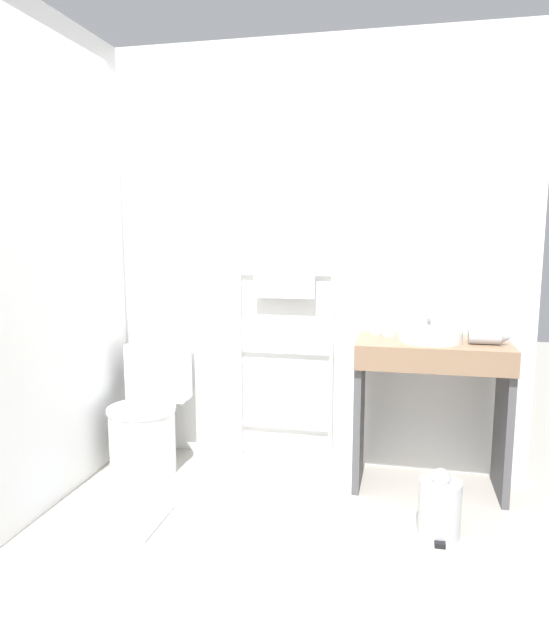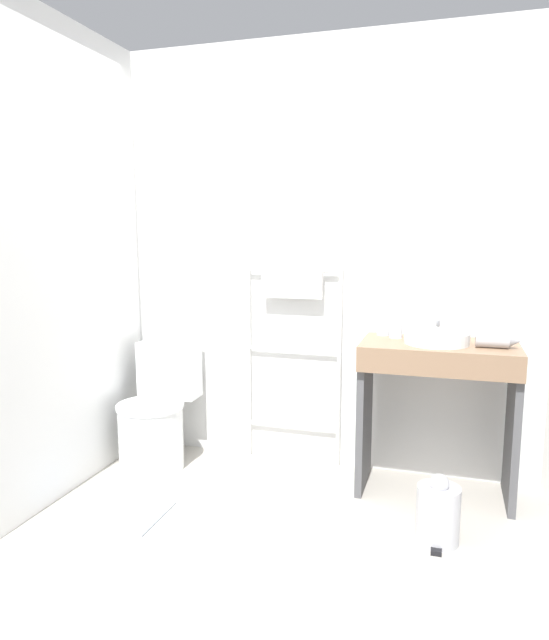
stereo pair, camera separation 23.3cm
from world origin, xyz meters
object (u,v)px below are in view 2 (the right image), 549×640
toilet (156,417)px  trash_bin (438,513)px  sink_basin (437,337)px  towel_radiator (293,320)px  cup_near_wall (383,328)px  hair_dryer (495,340)px  cup_near_edge (396,331)px

toilet → trash_bin: (1.73, -0.45, -0.16)m
toilet → sink_basin: size_ratio=2.20×
towel_radiator → cup_near_wall: 0.57m
trash_bin → sink_basin: bearing=95.4°
trash_bin → hair_dryer: bearing=63.9°
cup_near_wall → towel_radiator: bearing=176.1°
towel_radiator → hair_dryer: size_ratio=5.81×
sink_basin → trash_bin: (0.05, -0.52, -0.75)m
hair_dryer → cup_near_edge: bearing=166.3°
cup_near_wall → trash_bin: (0.36, -0.69, -0.76)m
cup_near_edge → trash_bin: 1.03m
towel_radiator → sink_basin: 0.90m
cup_near_edge → hair_dryer: (0.52, -0.13, -0.00)m
cup_near_wall → trash_bin: 1.09m
cup_near_wall → toilet: bearing=-169.8°
toilet → cup_near_wall: 1.52m
towel_radiator → hair_dryer: 1.19m
cup_near_edge → sink_basin: bearing=-25.0°
towel_radiator → cup_near_edge: (0.64, -0.10, -0.02)m
hair_dryer → trash_bin: hair_dryer is taller
cup_near_wall → cup_near_edge: same height
cup_near_wall → cup_near_edge: 0.10m
sink_basin → cup_near_edge: size_ratio=4.15×
hair_dryer → sink_basin: bearing=176.0°
towel_radiator → hair_dryer: bearing=-11.2°
cup_near_wall → hair_dryer: 0.63m
sink_basin → cup_near_edge: (-0.23, 0.11, 0.01)m
towel_radiator → cup_near_wall: (0.56, -0.04, -0.02)m
towel_radiator → trash_bin: towel_radiator is taller
towel_radiator → sink_basin: towel_radiator is taller
cup_near_wall → cup_near_edge: size_ratio=1.00×
hair_dryer → towel_radiator: bearing=168.8°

